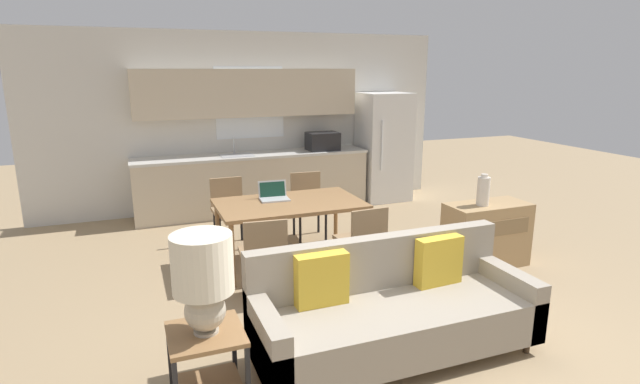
% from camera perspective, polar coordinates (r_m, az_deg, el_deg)
% --- Properties ---
extents(ground_plane, '(20.00, 20.00, 0.00)m').
position_cam_1_polar(ground_plane, '(4.11, 7.81, -17.85)').
color(ground_plane, '#9E8460').
extents(wall_back, '(6.40, 0.07, 2.70)m').
position_cam_1_polar(wall_back, '(7.90, -8.37, 7.98)').
color(wall_back, silver).
rests_on(wall_back, ground_plane).
extents(kitchen_counter, '(3.55, 0.65, 2.15)m').
position_cam_1_polar(kitchen_counter, '(7.69, -7.59, 3.99)').
color(kitchen_counter, beige).
rests_on(kitchen_counter, ground_plane).
extents(refrigerator, '(0.78, 0.70, 1.77)m').
position_cam_1_polar(refrigerator, '(8.38, 7.31, 5.12)').
color(refrigerator, white).
rests_on(refrigerator, ground_plane).
extents(dining_table, '(1.59, 0.95, 0.72)m').
position_cam_1_polar(dining_table, '(5.54, -3.51, -1.72)').
color(dining_table, olive).
rests_on(dining_table, ground_plane).
extents(couch, '(2.17, 0.80, 0.87)m').
position_cam_1_polar(couch, '(3.99, 8.11, -13.26)').
color(couch, '#3D2D1E').
rests_on(couch, ground_plane).
extents(side_table, '(0.48, 0.48, 0.52)m').
position_cam_1_polar(side_table, '(3.48, -12.80, -17.73)').
color(side_table, olive).
rests_on(side_table, ground_plane).
extents(table_lamp, '(0.38, 0.38, 0.66)m').
position_cam_1_polar(table_lamp, '(3.22, -13.22, -9.29)').
color(table_lamp, '#B2A893').
rests_on(table_lamp, side_table).
extents(credenza, '(0.93, 0.45, 0.71)m').
position_cam_1_polar(credenza, '(5.89, 18.44, -4.62)').
color(credenza, tan).
rests_on(credenza, ground_plane).
extents(vase, '(0.13, 0.13, 0.35)m').
position_cam_1_polar(vase, '(5.67, 18.16, 0.13)').
color(vase, beige).
rests_on(vase, credenza).
extents(dining_chair_near_left, '(0.46, 0.46, 0.84)m').
position_cam_1_polar(dining_chair_near_left, '(4.72, -6.44, -6.86)').
color(dining_chair_near_left, '#997A56').
rests_on(dining_chair_near_left, ground_plane).
extents(dining_chair_far_left, '(0.43, 0.43, 0.84)m').
position_cam_1_polar(dining_chair_far_left, '(6.27, -10.34, -1.69)').
color(dining_chair_far_left, '#997A56').
rests_on(dining_chair_far_left, ground_plane).
extents(dining_chair_far_right, '(0.45, 0.45, 0.84)m').
position_cam_1_polar(dining_chair_far_right, '(6.49, -1.35, -0.93)').
color(dining_chair_far_right, '#997A56').
rests_on(dining_chair_far_right, ground_plane).
extents(dining_chair_near_right, '(0.44, 0.44, 0.84)m').
position_cam_1_polar(dining_chair_near_right, '(5.06, 4.92, -5.36)').
color(dining_chair_near_right, '#997A56').
rests_on(dining_chair_near_right, ground_plane).
extents(laptop, '(0.34, 0.28, 0.20)m').
position_cam_1_polar(laptop, '(5.65, -5.32, -0.33)').
color(laptop, '#B7BABC').
rests_on(laptop, dining_table).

